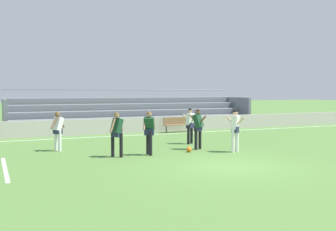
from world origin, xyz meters
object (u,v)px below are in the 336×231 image
(bench_near_wall_gap, at_px, (178,123))
(player_dark_on_ball, at_px, (117,130))
(player_dark_challenging, at_px, (198,125))
(player_white_wide_left, at_px, (190,123))
(player_dark_pressing_high, at_px, (149,129))
(soccer_ball, at_px, (189,149))
(player_white_overlapping, at_px, (235,127))
(bleacher_stand, at_px, (136,112))
(player_white_dropping_back, at_px, (58,128))

(bench_near_wall_gap, distance_m, player_dark_on_ball, 9.48)
(player_dark_challenging, height_order, player_white_wide_left, player_dark_challenging)
(player_dark_pressing_high, xyz_separation_m, player_white_wide_left, (2.98, 2.31, -0.02))
(soccer_ball, bearing_deg, player_dark_challenging, 36.87)
(player_dark_challenging, bearing_deg, bench_near_wall_gap, 71.41)
(player_white_overlapping, relative_size, soccer_ball, 7.84)
(bleacher_stand, distance_m, soccer_ball, 10.36)
(player_dark_on_ball, xyz_separation_m, soccer_ball, (3.03, -0.04, -0.90))
(player_dark_pressing_high, xyz_separation_m, player_white_dropping_back, (-3.07, 2.54, -0.04))
(bleacher_stand, xyz_separation_m, bench_near_wall_gap, (1.67, -2.88, -0.56))
(player_white_overlapping, distance_m, player_dark_pressing_high, 3.56)
(bench_near_wall_gap, height_order, player_dark_on_ball, player_dark_on_ball)
(bleacher_stand, relative_size, player_white_dropping_back, 9.77)
(player_dark_pressing_high, distance_m, soccer_ball, 1.97)
(player_dark_pressing_high, bearing_deg, bench_near_wall_gap, 57.24)
(bench_near_wall_gap, bearing_deg, player_white_dropping_back, -148.31)
(bench_near_wall_gap, bearing_deg, bleacher_stand, 120.08)
(player_white_dropping_back, xyz_separation_m, soccer_ball, (4.82, -2.52, -0.86))
(bleacher_stand, height_order, bench_near_wall_gap, bleacher_stand)
(player_white_overlapping, xyz_separation_m, player_dark_pressing_high, (-3.49, 0.71, -0.01))
(player_white_overlapping, relative_size, player_dark_pressing_high, 1.01)
(player_dark_on_ball, height_order, player_white_wide_left, player_dark_on_ball)
(player_dark_on_ball, bearing_deg, player_dark_pressing_high, -2.98)
(player_dark_pressing_high, bearing_deg, player_white_wide_left, 37.83)
(player_white_wide_left, bearing_deg, player_dark_on_ball, -152.21)
(player_dark_on_ball, height_order, soccer_ball, player_dark_on_ball)
(bench_near_wall_gap, distance_m, soccer_ball, 7.94)
(player_white_overlapping, height_order, player_white_dropping_back, player_white_overlapping)
(bleacher_stand, height_order, player_dark_challenging, bleacher_stand)
(player_dark_challenging, relative_size, player_white_wide_left, 1.03)
(bleacher_stand, height_order, soccer_ball, bleacher_stand)
(player_white_overlapping, bearing_deg, player_dark_pressing_high, 168.54)
(bleacher_stand, bearing_deg, soccer_ball, -97.37)
(player_dark_pressing_high, distance_m, player_dark_on_ball, 1.28)
(player_dark_challenging, bearing_deg, soccer_ball, -143.13)
(player_dark_on_ball, relative_size, soccer_ball, 7.68)
(bench_near_wall_gap, bearing_deg, player_dark_on_ball, -129.52)
(bleacher_stand, relative_size, player_dark_on_ball, 9.50)
(player_white_wide_left, bearing_deg, player_white_dropping_back, 177.82)
(bench_near_wall_gap, relative_size, player_white_dropping_back, 1.10)
(player_white_overlapping, height_order, player_dark_on_ball, player_white_overlapping)
(player_white_wide_left, height_order, soccer_ball, player_white_wide_left)
(player_dark_challenging, distance_m, player_white_overlapping, 1.63)
(player_dark_on_ball, bearing_deg, player_white_overlapping, -9.21)
(player_dark_challenging, distance_m, soccer_ball, 1.27)
(player_dark_challenging, relative_size, player_white_dropping_back, 1.05)
(player_white_wide_left, bearing_deg, bench_near_wall_gap, 70.77)
(bleacher_stand, bearing_deg, bench_near_wall_gap, -59.92)
(player_white_overlapping, height_order, player_white_wide_left, player_white_overlapping)
(player_dark_challenging, relative_size, player_dark_on_ball, 1.02)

